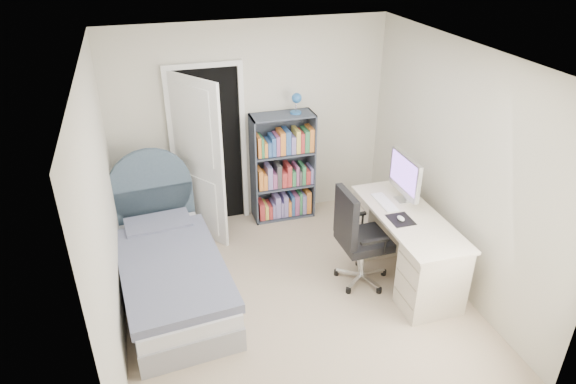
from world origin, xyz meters
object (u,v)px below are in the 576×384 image
object	(u,v)px
bed	(170,270)
nightstand	(143,210)
desk	(405,243)
bookcase	(284,171)
office_chair	(357,234)
floor_lamp	(191,193)

from	to	relation	value
bed	nightstand	distance (m)	1.20
desk	bed	bearing A→B (deg)	170.07
bookcase	office_chair	distance (m)	1.61
bed	floor_lamp	size ratio (longest dim) A/B	1.64
desk	bookcase	bearing A→B (deg)	118.27
bed	office_chair	xyz separation A→B (m)	(1.90, -0.39, 0.33)
bookcase	desk	distance (m)	1.86
desk	nightstand	bearing A→B (deg)	148.83
bed	bookcase	xyz separation A→B (m)	(1.58, 1.20, 0.36)
bed	nightstand	world-z (taller)	bed
bed	floor_lamp	xyz separation A→B (m)	(0.39, 1.17, 0.24)
bed	desk	distance (m)	2.50
desk	office_chair	world-z (taller)	desk
floor_lamp	desk	size ratio (longest dim) A/B	0.82
office_chair	bed	bearing A→B (deg)	168.51
bed	office_chair	size ratio (longest dim) A/B	1.91
floor_lamp	desk	bearing A→B (deg)	-37.72
desk	office_chair	size ratio (longest dim) A/B	1.42
bed	office_chair	distance (m)	1.96
floor_lamp	bookcase	bearing A→B (deg)	1.39
bookcase	office_chair	bearing A→B (deg)	-78.65
desk	floor_lamp	bearing A→B (deg)	142.28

